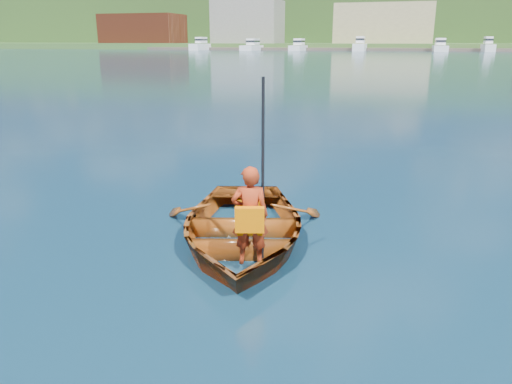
{
  "coord_description": "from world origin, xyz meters",
  "views": [
    {
      "loc": [
        1.93,
        -6.98,
        2.68
      ],
      "look_at": [
        0.18,
        -0.84,
        0.74
      ],
      "focal_mm": 35.0,
      "sensor_mm": 36.0,
      "label": 1
    }
  ],
  "objects_px": {
    "child_paddler": "(250,215)",
    "marina_yachts": "(438,46)",
    "rowboat": "(241,227)",
    "dock": "(399,49)"
  },
  "relations": [
    {
      "from": "child_paddler",
      "to": "marina_yachts",
      "type": "bearing_deg",
      "value": 85.85
    },
    {
      "from": "dock",
      "to": "marina_yachts",
      "type": "relative_size",
      "value": 1.14
    },
    {
      "from": "dock",
      "to": "rowboat",
      "type": "bearing_deg",
      "value": -90.26
    },
    {
      "from": "child_paddler",
      "to": "dock",
      "type": "distance_m",
      "value": 149.67
    },
    {
      "from": "child_paddler",
      "to": "marina_yachts",
      "type": "height_order",
      "value": "marina_yachts"
    },
    {
      "from": "rowboat",
      "to": "child_paddler",
      "type": "xyz_separation_m",
      "value": [
        0.38,
        -0.83,
        0.49
      ]
    },
    {
      "from": "child_paddler",
      "to": "marina_yachts",
      "type": "xyz_separation_m",
      "value": [
        10.53,
        145.01,
        0.64
      ]
    },
    {
      "from": "rowboat",
      "to": "dock",
      "type": "xyz_separation_m",
      "value": [
        0.67,
        148.84,
        0.18
      ]
    },
    {
      "from": "marina_yachts",
      "to": "rowboat",
      "type": "bearing_deg",
      "value": -94.33
    },
    {
      "from": "child_paddler",
      "to": "rowboat",
      "type": "bearing_deg",
      "value": 114.62
    }
  ]
}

